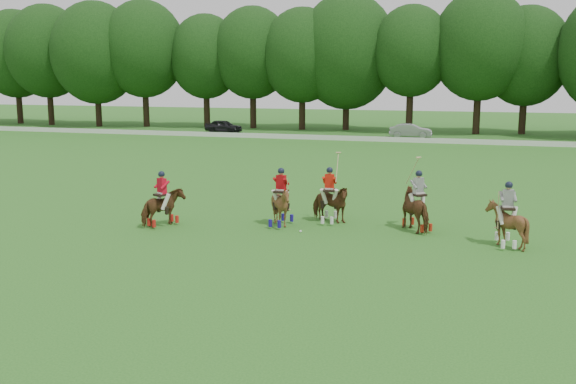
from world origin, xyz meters
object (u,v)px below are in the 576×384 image
(polo_stripe_b, at_px, (506,223))
(car_mid, at_px, (411,131))
(polo_red_c, at_px, (281,205))
(polo_stripe_a, at_px, (418,209))
(polo_ball, at_px, (301,231))
(car_left, at_px, (224,126))
(polo_red_a, at_px, (163,207))
(polo_red_b, at_px, (329,203))

(polo_stripe_b, bearing_deg, car_mid, 100.62)
(car_mid, height_order, polo_red_c, polo_red_c)
(polo_stripe_a, xyz_separation_m, polo_ball, (-4.18, -1.63, -0.79))
(car_mid, xyz_separation_m, polo_ball, (-0.06, -38.99, -0.61))
(car_mid, distance_m, polo_ball, 38.99)
(polo_stripe_a, distance_m, polo_ball, 4.55)
(car_left, xyz_separation_m, polo_red_a, (13.58, -39.52, 0.12))
(polo_red_c, distance_m, polo_stripe_a, 5.26)
(polo_red_b, xyz_separation_m, polo_ball, (-0.65, -1.94, -0.75))
(car_mid, relative_size, polo_red_a, 1.83)
(polo_ball, bearing_deg, polo_red_b, 71.35)
(car_left, distance_m, polo_ball, 43.40)
(polo_stripe_a, height_order, polo_stripe_b, polo_stripe_a)
(polo_red_b, bearing_deg, polo_ball, -108.65)
(polo_stripe_a, bearing_deg, car_left, 121.87)
(polo_red_c, height_order, polo_stripe_a, polo_stripe_a)
(car_mid, xyz_separation_m, polo_red_a, (-5.52, -39.52, 0.12))
(car_mid, distance_m, polo_stripe_b, 39.54)
(car_mid, height_order, polo_stripe_a, polo_stripe_a)
(polo_red_c, bearing_deg, polo_red_a, -163.24)
(polo_red_b, height_order, polo_red_c, polo_red_b)
(polo_red_a, distance_m, polo_stripe_b, 12.82)
(polo_red_c, bearing_deg, polo_stripe_a, 8.98)
(car_left, height_order, car_mid, car_left)
(polo_red_a, height_order, polo_ball, polo_red_a)
(polo_stripe_a, relative_size, polo_ball, 31.70)
(car_mid, distance_m, polo_red_b, 37.05)
(car_mid, xyz_separation_m, polo_red_b, (0.60, -37.05, 0.14))
(polo_red_b, relative_size, polo_ball, 31.00)
(car_mid, relative_size, polo_red_b, 1.43)
(polo_red_a, relative_size, polo_red_b, 0.78)
(polo_red_a, distance_m, polo_red_b, 6.60)
(polo_stripe_b, relative_size, polo_ball, 25.30)
(polo_red_c, distance_m, polo_stripe_b, 8.39)
(car_mid, bearing_deg, car_left, 85.72)
(car_left, xyz_separation_m, polo_stripe_a, (23.23, -37.36, 0.17))
(car_mid, relative_size, polo_stripe_a, 1.40)
(car_left, distance_m, car_mid, 19.10)
(polo_red_a, xyz_separation_m, polo_stripe_a, (9.64, 2.16, 0.06))
(polo_red_c, bearing_deg, car_mid, 88.39)
(car_mid, bearing_deg, polo_red_c, 174.11)
(car_mid, bearing_deg, polo_stripe_b, -173.67)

